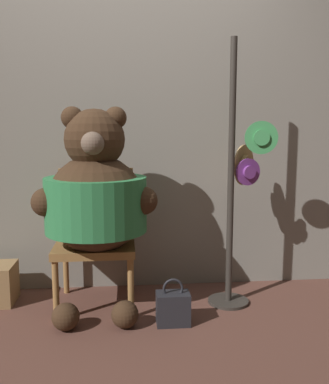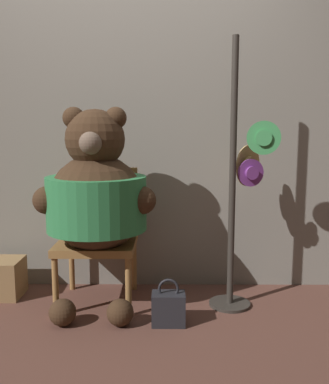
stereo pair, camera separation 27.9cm
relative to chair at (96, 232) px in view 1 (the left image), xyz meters
The scene contains 6 objects.
ground_plane 0.61m from the chair, 64.29° to the right, with size 14.00×14.00×0.00m, color brown.
wall_back 0.73m from the chair, 61.66° to the left, with size 8.00×0.10×2.26m.
chair is the anchor object (origin of this frame).
teddy_bear 0.32m from the chair, 84.45° to the right, with size 0.79×0.70×1.33m.
hat_display_rack 1.02m from the chair, ahead, with size 0.44×0.38×1.77m.
handbag_on_ground 0.76m from the chair, 41.64° to the right, with size 0.21×0.14×0.29m.
Camera 1 is at (0.04, -2.58, 1.19)m, focal length 40.00 mm.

